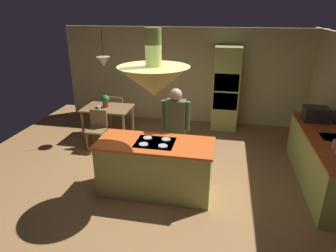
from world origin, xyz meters
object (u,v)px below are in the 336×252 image
object	(u,v)px
person_at_island	(175,126)
chair_facing_island	(98,127)
cup_on_table	(99,108)
oven_tower	(226,89)
potted_plant_on_table	(105,100)
microwave_on_counter	(316,114)
kitchen_island	(155,167)
dining_table	(108,111)
canister_sugar	(336,144)
chair_by_back_wall	(117,109)

from	to	relation	value
person_at_island	chair_facing_island	world-z (taller)	person_at_island
person_at_island	cup_on_table	bearing A→B (deg)	149.44
cup_on_table	chair_facing_island	bearing A→B (deg)	-74.04
oven_tower	person_at_island	xyz separation A→B (m)	(-0.88, -2.55, -0.10)
potted_plant_on_table	microwave_on_counter	xyz separation A→B (m)	(4.58, -0.54, 0.15)
oven_tower	cup_on_table	xyz separation A→B (m)	(-2.92, -1.35, -0.26)
kitchen_island	potted_plant_on_table	distance (m)	2.78
dining_table	person_at_island	xyz separation A→B (m)	(1.92, -1.41, 0.31)
cup_on_table	canister_sugar	xyz separation A→B (m)	(4.66, -1.57, 0.20)
chair_facing_island	cup_on_table	size ratio (longest dim) A/B	9.67
oven_tower	cup_on_table	bearing A→B (deg)	-155.26
oven_tower	canister_sugar	size ratio (longest dim) A/B	15.13
chair_facing_island	cup_on_table	bearing A→B (deg)	105.96
oven_tower	microwave_on_counter	world-z (taller)	oven_tower
person_at_island	chair_by_back_wall	size ratio (longest dim) A/B	1.94
microwave_on_counter	dining_table	bearing A→B (deg)	173.45
dining_table	person_at_island	distance (m)	2.41
chair_by_back_wall	cup_on_table	xyz separation A→B (m)	(-0.12, -0.83, 0.30)
dining_table	microwave_on_counter	bearing A→B (deg)	-6.55
chair_facing_island	microwave_on_counter	size ratio (longest dim) A/B	1.89
potted_plant_on_table	cup_on_table	distance (m)	0.26
person_at_island	chair_by_back_wall	world-z (taller)	person_at_island
chair_by_back_wall	potted_plant_on_table	bearing A→B (deg)	86.19
dining_table	cup_on_table	distance (m)	0.28
dining_table	chair_facing_island	size ratio (longest dim) A/B	1.32
kitchen_island	potted_plant_on_table	world-z (taller)	potted_plant_on_table
chair_facing_island	cup_on_table	distance (m)	0.53
potted_plant_on_table	canister_sugar	distance (m)	4.92
oven_tower	potted_plant_on_table	world-z (taller)	oven_tower
cup_on_table	microwave_on_counter	world-z (taller)	microwave_on_counter
cup_on_table	microwave_on_counter	distance (m)	4.68
potted_plant_on_table	person_at_island	bearing A→B (deg)	-35.97
chair_by_back_wall	cup_on_table	distance (m)	0.89
dining_table	oven_tower	bearing A→B (deg)	22.21
kitchen_island	canister_sugar	xyz separation A→B (m)	(2.84, 0.33, 0.54)
person_at_island	canister_sugar	bearing A→B (deg)	-7.80
oven_tower	microwave_on_counter	xyz separation A→B (m)	(1.74, -1.66, 0.01)
chair_by_back_wall	potted_plant_on_table	distance (m)	0.75
person_at_island	cup_on_table	xyz separation A→B (m)	(-2.04, 1.21, -0.16)
chair_by_back_wall	kitchen_island	bearing A→B (deg)	121.93
chair_facing_island	cup_on_table	world-z (taller)	chair_facing_island
potted_plant_on_table	cup_on_table	world-z (taller)	potted_plant_on_table
canister_sugar	dining_table	bearing A→B (deg)	158.71
dining_table	kitchen_island	bearing A→B (deg)	-51.01
cup_on_table	chair_by_back_wall	bearing A→B (deg)	81.69
oven_tower	dining_table	world-z (taller)	oven_tower
chair_facing_island	potted_plant_on_table	distance (m)	0.77
person_at_island	oven_tower	bearing A→B (deg)	71.05
kitchen_island	potted_plant_on_table	size ratio (longest dim) A/B	6.48
potted_plant_on_table	microwave_on_counter	size ratio (longest dim) A/B	0.65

